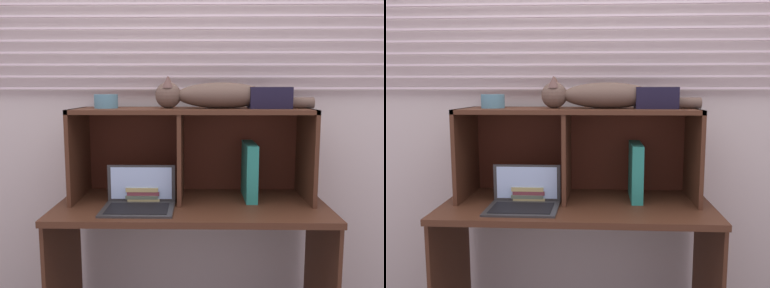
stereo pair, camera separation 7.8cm
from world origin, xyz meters
TOP-DOWN VIEW (x-y plane):
  - back_panel_with_blinds at (0.00, 0.55)m, footprint 4.40×0.08m
  - desk at (0.00, 0.21)m, footprint 1.33×0.59m
  - hutch_shelf_unit at (-0.01, 0.34)m, footprint 1.19×0.38m
  - cat at (0.11, 0.31)m, footprint 0.80×0.16m
  - laptop at (-0.25, 0.13)m, footprint 0.33×0.25m
  - binder_upright at (0.30, 0.31)m, footprint 0.06×0.26m
  - book_stack at (-0.24, 0.31)m, footprint 0.17×0.22m
  - small_basket at (-0.44, 0.31)m, footprint 0.12×0.12m
  - storage_box at (0.39, 0.31)m, footprint 0.21×0.16m

SIDE VIEW (x-z plane):
  - desk at x=0.00m, z-range 0.22..0.97m
  - laptop at x=-0.25m, z-range 0.69..0.88m
  - book_stack at x=-0.24m, z-range 0.75..0.82m
  - binder_upright at x=0.30m, z-range 0.75..1.04m
  - hutch_shelf_unit at x=-0.01m, z-range 0.83..1.30m
  - small_basket at x=-0.44m, z-range 1.21..1.28m
  - back_panel_with_blinds at x=0.00m, z-range 0.01..2.51m
  - storage_box at x=0.39m, z-range 1.21..1.32m
  - cat at x=0.11m, z-range 1.20..1.36m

